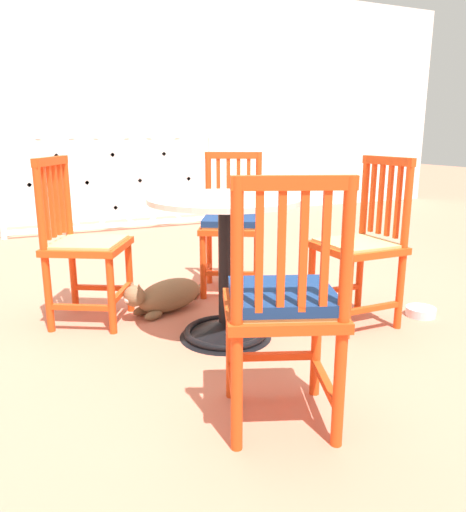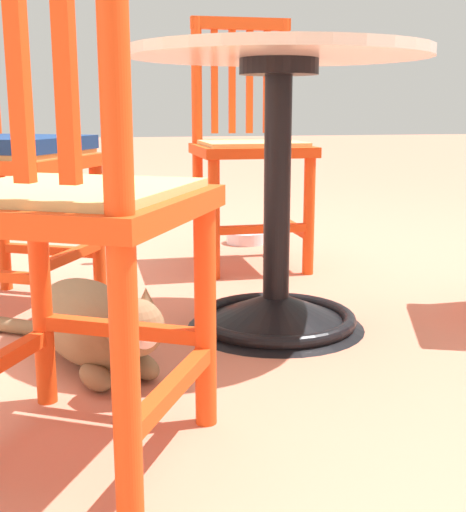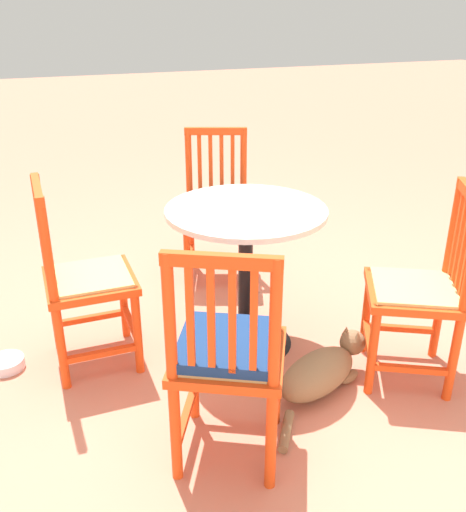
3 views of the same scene
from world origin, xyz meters
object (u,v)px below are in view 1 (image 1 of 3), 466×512
object	(u,v)px
cafe_table	(225,284)
orange_chair_by_planter	(361,246)
tabby_cat	(165,297)
orange_chair_near_fence	(83,246)
orange_chair_tucked_in	(283,307)
pet_water_bowl	(421,312)
orange_chair_facing_out	(232,225)

from	to	relation	value
cafe_table	orange_chair_by_planter	world-z (taller)	orange_chair_by_planter
orange_chair_by_planter	tabby_cat	size ratio (longest dim) A/B	1.45
cafe_table	orange_chair_near_fence	distance (m)	0.83
tabby_cat	orange_chair_tucked_in	bearing A→B (deg)	-87.63
orange_chair_by_planter	pet_water_bowl	distance (m)	0.58
orange_chair_facing_out	cafe_table	bearing A→B (deg)	-116.80
orange_chair_tucked_in	tabby_cat	bearing A→B (deg)	92.37
orange_chair_facing_out	orange_chair_near_fence	world-z (taller)	same
orange_chair_tucked_in	tabby_cat	size ratio (longest dim) A/B	1.45
orange_chair_tucked_in	tabby_cat	world-z (taller)	orange_chair_tucked_in
cafe_table	pet_water_bowl	bearing A→B (deg)	-9.73
orange_chair_tucked_in	orange_chair_near_fence	size ratio (longest dim) A/B	1.00
orange_chair_near_fence	tabby_cat	size ratio (longest dim) A/B	1.45
orange_chair_by_planter	pet_water_bowl	bearing A→B (deg)	-11.99
orange_chair_by_planter	orange_chair_facing_out	distance (m)	0.91
orange_chair_by_planter	orange_chair_facing_out	xyz separation A→B (m)	(-0.41, 0.81, 0.01)
orange_chair_near_fence	tabby_cat	distance (m)	0.55
orange_chair_near_fence	pet_water_bowl	distance (m)	1.96
orange_chair_tucked_in	pet_water_bowl	xyz separation A→B (m)	(1.28, 0.61, -0.42)
orange_chair_tucked_in	orange_chair_facing_out	xyz separation A→B (m)	(0.48, 1.50, 0.00)
cafe_table	orange_chair_facing_out	size ratio (longest dim) A/B	0.83
cafe_table	orange_chair_tucked_in	xyz separation A→B (m)	(-0.13, -0.81, 0.16)
orange_chair_tucked_in	orange_chair_facing_out	world-z (taller)	same
orange_chair_tucked_in	tabby_cat	xyz separation A→B (m)	(-0.05, 1.28, -0.35)
orange_chair_by_planter	tabby_cat	distance (m)	1.16
cafe_table	pet_water_bowl	size ratio (longest dim) A/B	4.47
cafe_table	orange_chair_near_fence	xyz separation A→B (m)	(-0.62, 0.53, 0.15)
cafe_table	orange_chair_facing_out	bearing A→B (deg)	63.20
tabby_cat	pet_water_bowl	distance (m)	1.50
cafe_table	tabby_cat	bearing A→B (deg)	110.89
cafe_table	tabby_cat	xyz separation A→B (m)	(-0.18, 0.48, -0.19)
orange_chair_tucked_in	pet_water_bowl	distance (m)	1.48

